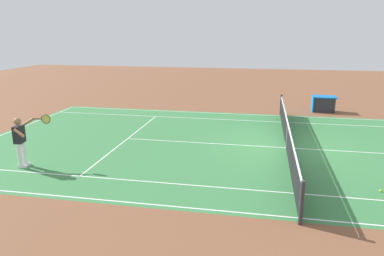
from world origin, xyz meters
TOP-DOWN VIEW (x-y plane):
  - ground_plane at (0.00, 0.00)m, footprint 60.00×60.00m
  - court_slab at (0.00, 0.00)m, footprint 24.20×11.40m
  - court_line_markings at (0.00, 0.00)m, footprint 23.85×11.05m
  - tennis_net at (0.00, 0.00)m, footprint 0.10×11.70m
  - tennis_player_near at (8.62, 3.68)m, footprint 1.03×0.81m
  - tennis_ball at (-2.36, 3.54)m, footprint 0.07×0.07m
  - equipment_cart_tarped at (-2.32, -7.07)m, footprint 1.25×0.84m

SIDE VIEW (x-z plane):
  - ground_plane at x=0.00m, z-range 0.00..0.00m
  - court_slab at x=0.00m, z-range 0.00..0.00m
  - court_line_markings at x=0.00m, z-range 0.00..0.01m
  - tennis_ball at x=-2.36m, z-range 0.00..0.07m
  - equipment_cart_tarped at x=-2.32m, z-range 0.01..0.86m
  - tennis_net at x=0.00m, z-range -0.05..1.03m
  - tennis_player_near at x=8.62m, z-range 0.08..1.78m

